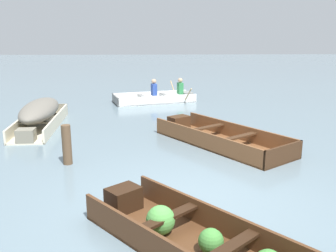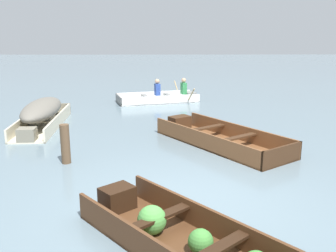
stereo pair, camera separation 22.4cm
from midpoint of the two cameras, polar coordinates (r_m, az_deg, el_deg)
name	(u,v)px [view 2 (the right image)]	position (r m, az deg, el deg)	size (l,w,h in m)	color
ground_plane	(184,202)	(6.09, 3.51, -11.54)	(80.00, 80.00, 0.00)	slate
dinghy_dark_varnish_foreground	(181,238)	(4.86, 3.38, -16.65)	(2.99, 3.20, 0.43)	#4C2D19
skiff_cream_near_moored	(42,112)	(11.15, -18.12, 2.03)	(1.17, 3.51, 0.77)	beige
skiff_wooden_brown_mid_moored	(216,138)	(9.19, 8.01, -1.78)	(3.08, 3.65, 0.41)	brown
rowboat_white_with_crew	(162,97)	(14.56, -0.41, 4.40)	(3.26, 2.44, 0.89)	white
mooring_post	(65,144)	(7.91, -14.60, -2.67)	(0.19, 0.19, 0.82)	brown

